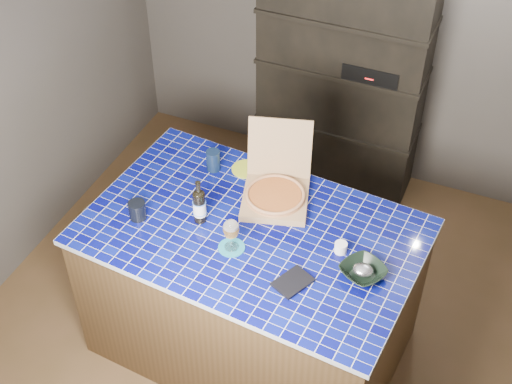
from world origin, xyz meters
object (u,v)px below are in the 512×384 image
at_px(kitchen_island, 252,289).
at_px(wine_glass, 231,229).
at_px(mead_bottle, 199,206).
at_px(dvd_case, 293,282).
at_px(pizza_box, 276,192).
at_px(bowl, 363,271).

xyz_separation_m(kitchen_island, wine_glass, (-0.05, -0.17, 0.64)).
xyz_separation_m(mead_bottle, dvd_case, (0.64, -0.23, -0.10)).
bearing_deg(mead_bottle, pizza_box, 44.99).
bearing_deg(kitchen_island, pizza_box, 89.51).
bearing_deg(kitchen_island, bowl, -2.13).
distance_m(kitchen_island, mead_bottle, 0.68).
bearing_deg(dvd_case, pizza_box, 144.86).
distance_m(kitchen_island, bowl, 0.85).
distance_m(pizza_box, dvd_case, 0.64).
bearing_deg(bowl, dvd_case, -148.32).
bearing_deg(pizza_box, wine_glass, -115.12).
bearing_deg(mead_bottle, wine_glass, -27.11).
distance_m(wine_glass, bowl, 0.72).
height_order(mead_bottle, bowl, mead_bottle).
relative_size(dvd_case, bowl, 0.87).
relative_size(kitchen_island, wine_glass, 9.77).
bearing_deg(pizza_box, dvd_case, -76.20).
bearing_deg(kitchen_island, wine_glass, -100.23).
bearing_deg(pizza_box, bowl, -45.90).
relative_size(mead_bottle, wine_glass, 1.43).
distance_m(mead_bottle, dvd_case, 0.69).
bearing_deg(bowl, pizza_box, 150.04).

